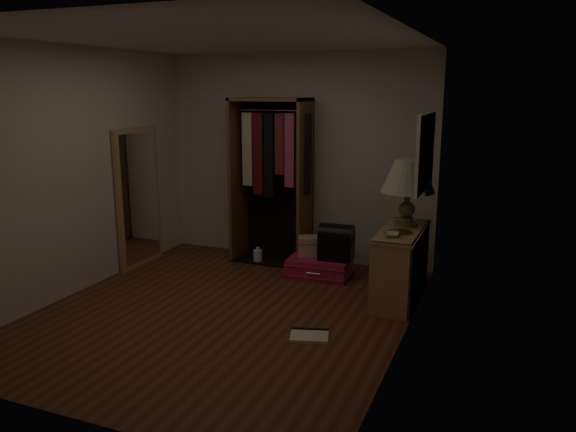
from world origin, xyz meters
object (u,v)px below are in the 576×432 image
object	(u,v)px
pink_suitcase	(319,267)
white_jug	(258,256)
open_wardrobe	(274,167)
black_bag	(336,241)
train_case	(312,246)
table_lamp	(408,177)
floor_mirror	(139,198)
console_bookshelf	(401,262)

from	to	relation	value
pink_suitcase	white_jug	size ratio (longest dim) A/B	3.75
open_wardrobe	black_bag	bearing A→B (deg)	-21.04
train_case	table_lamp	size ratio (longest dim) A/B	0.55
floor_mirror	black_bag	distance (m)	2.49
console_bookshelf	open_wardrobe	size ratio (longest dim) A/B	0.55
open_wardrobe	black_bag	xyz separation A→B (m)	(0.93, -0.36, -0.77)
floor_mirror	train_case	distance (m)	2.21
floor_mirror	table_lamp	distance (m)	3.27
pink_suitcase	white_jug	xyz separation A→B (m)	(-0.89, 0.20, -0.03)
floor_mirror	white_jug	bearing A→B (deg)	24.18
white_jug	black_bag	bearing A→B (deg)	-9.66
floor_mirror	white_jug	size ratio (longest dim) A/B	8.48
train_case	pink_suitcase	bearing A→B (deg)	-55.32
pink_suitcase	table_lamp	world-z (taller)	table_lamp
floor_mirror	table_lamp	size ratio (longest dim) A/B	2.43
floor_mirror	open_wardrobe	bearing A→B (deg)	27.42
console_bookshelf	floor_mirror	world-z (taller)	floor_mirror
black_bag	table_lamp	size ratio (longest dim) A/B	0.61
pink_suitcase	train_case	world-z (taller)	train_case
floor_mirror	pink_suitcase	size ratio (longest dim) A/B	2.26
pink_suitcase	black_bag	bearing A→B (deg)	1.55
table_lamp	open_wardrobe	bearing A→B (deg)	162.06
pink_suitcase	console_bookshelf	bearing A→B (deg)	-22.79
train_case	floor_mirror	bearing A→B (deg)	171.39
console_bookshelf	black_bag	distance (m)	0.90
floor_mirror	pink_suitcase	distance (m)	2.37
black_bag	white_jug	size ratio (longest dim) A/B	2.12
floor_mirror	white_jug	world-z (taller)	floor_mirror
open_wardrobe	floor_mirror	distance (m)	1.71
console_bookshelf	white_jug	size ratio (longest dim) A/B	5.59
floor_mirror	black_bag	world-z (taller)	floor_mirror
open_wardrobe	table_lamp	world-z (taller)	open_wardrobe
open_wardrobe	floor_mirror	bearing A→B (deg)	-152.58
pink_suitcase	table_lamp	distance (m)	1.55
black_bag	floor_mirror	bearing A→B (deg)	-173.57
floor_mirror	black_bag	xyz separation A→B (m)	(2.42, 0.41, -0.41)
floor_mirror	pink_suitcase	xyz separation A→B (m)	(2.22, 0.39, -0.74)
table_lamp	white_jug	size ratio (longest dim) A/B	3.49
open_wardrobe	train_case	size ratio (longest dim) A/B	5.29
floor_mirror	table_lamp	bearing A→B (deg)	3.55
pink_suitcase	black_bag	world-z (taller)	black_bag
table_lamp	floor_mirror	bearing A→B (deg)	-176.45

